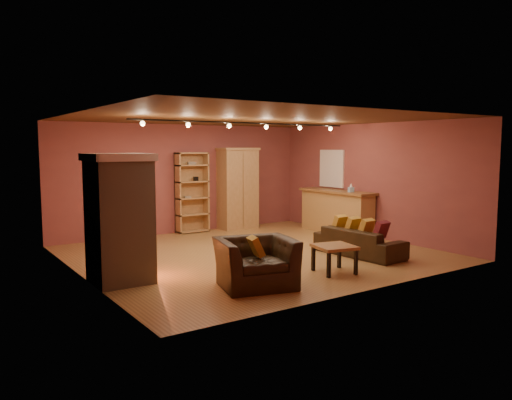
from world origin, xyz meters
TOP-DOWN VIEW (x-y plane):
  - floor at (0.00, 0.00)m, footprint 7.00×7.00m
  - ceiling at (0.00, 0.00)m, footprint 7.00×7.00m
  - back_wall at (0.00, 3.25)m, footprint 7.00×0.02m
  - left_wall at (-3.50, 0.00)m, footprint 0.02×6.50m
  - right_wall at (3.50, 0.00)m, footprint 0.02×6.50m
  - fireplace at (-3.04, -0.60)m, footprint 1.01×0.98m
  - back_window at (-1.30, 3.23)m, footprint 0.56×0.04m
  - bookcase at (0.15, 3.14)m, footprint 0.85×0.33m
  - armoire at (1.48, 2.97)m, footprint 1.09×0.62m
  - bar_counter at (3.20, 0.90)m, footprint 0.62×2.32m
  - tissue_box at (3.15, 0.34)m, footprint 0.15×0.15m
  - right_window at (3.47, 1.40)m, footprint 0.05×0.90m
  - loveseat at (1.70, -1.36)m, footprint 0.69×1.95m
  - armchair at (-1.35, -2.08)m, footprint 1.35×1.06m
  - coffee_table at (0.29, -2.13)m, footprint 0.77×0.77m
  - track_rail at (0.00, 0.20)m, footprint 5.20×0.09m

SIDE VIEW (x-z plane):
  - floor at x=0.00m, z-range 0.00..0.00m
  - loveseat at x=1.70m, z-range 0.00..0.78m
  - coffee_table at x=0.29m, z-range 0.17..0.67m
  - armchair at x=-1.35m, z-range 0.00..1.04m
  - bar_counter at x=3.20m, z-range 0.01..1.12m
  - fireplace at x=-3.04m, z-range 0.00..2.12m
  - bookcase at x=0.15m, z-range 0.02..2.11m
  - armoire at x=1.48m, z-range 0.00..2.21m
  - tissue_box at x=3.15m, z-range 1.09..1.31m
  - back_wall at x=0.00m, z-range 0.00..2.80m
  - left_wall at x=-3.50m, z-range 0.00..2.80m
  - right_wall at x=3.50m, z-range 0.00..2.80m
  - back_window at x=-1.30m, z-range 1.12..1.98m
  - right_window at x=3.47m, z-range 1.15..2.15m
  - track_rail at x=0.00m, z-range 2.62..2.75m
  - ceiling at x=0.00m, z-range 2.80..2.80m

